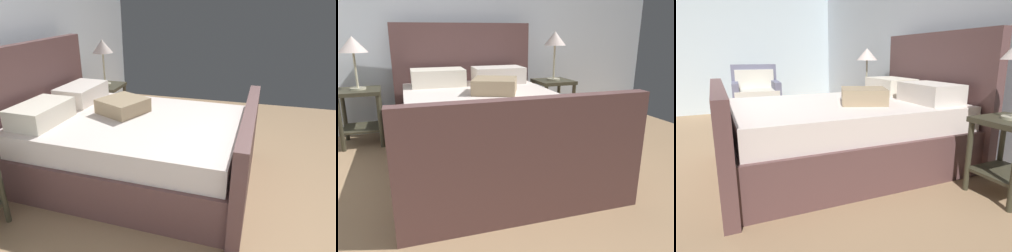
% 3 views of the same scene
% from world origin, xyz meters
% --- Properties ---
extents(ground_plane, '(6.07, 5.29, 0.02)m').
position_xyz_m(ground_plane, '(0.00, 0.00, -0.01)').
color(ground_plane, '#9F7C59').
extents(bed, '(1.70, 2.31, 1.28)m').
position_xyz_m(bed, '(0.32, 1.43, 0.36)').
color(bed, brown).
rests_on(bed, ground).
extents(nightstand_right, '(0.44, 0.44, 0.60)m').
position_xyz_m(nightstand_right, '(1.44, 2.21, 0.40)').
color(nightstand_right, '#383526').
rests_on(nightstand_right, ground).
extents(table_lamp_right, '(0.26, 0.26, 0.59)m').
position_xyz_m(table_lamp_right, '(1.44, 2.21, 1.08)').
color(table_lamp_right, '#B7B293').
rests_on(table_lamp_right, nightstand_right).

